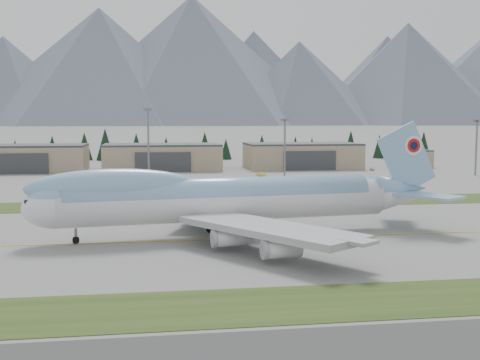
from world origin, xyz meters
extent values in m
plane|color=slate|center=(0.00, 0.00, 0.00)|extent=(7000.00, 7000.00, 0.00)
cube|color=#294217|center=(0.00, -38.00, 0.00)|extent=(400.00, 14.00, 0.08)
cube|color=#294217|center=(0.00, 45.00, 0.00)|extent=(400.00, 18.00, 0.08)
cube|color=gold|center=(0.00, 0.00, 0.00)|extent=(400.00, 0.40, 0.02)
cylinder|color=white|center=(-6.46, 3.50, 6.15)|extent=(59.78, 13.79, 6.89)
cylinder|color=#86B1DC|center=(-7.52, 3.38, 7.42)|extent=(55.50, 12.76, 6.36)
ellipsoid|color=white|center=(-35.95, 0.03, 6.15)|extent=(11.76, 8.13, 6.89)
ellipsoid|color=#86B1DC|center=(-35.95, 0.03, 7.42)|extent=(9.84, 6.88, 5.84)
ellipsoid|color=#86B1DC|center=(-26.47, 1.15, 9.44)|extent=(29.75, 9.23, 6.36)
cube|color=#0C1433|center=(-39.64, -0.40, 7.53)|extent=(2.58, 3.00, 1.37)
cone|color=white|center=(28.29, 7.59, 6.15)|extent=(13.43, 8.20, 6.75)
cone|color=#86B1DC|center=(28.29, 7.59, 7.42)|extent=(12.30, 7.47, 6.15)
cube|color=#86B1DC|center=(29.34, 7.72, 13.36)|extent=(12.83, 2.13, 14.64)
cylinder|color=white|center=(30.55, 8.29, 15.90)|extent=(3.82, 0.66, 3.82)
cylinder|color=red|center=(30.54, 8.39, 15.90)|extent=(2.76, 0.53, 2.76)
cylinder|color=#0C1433|center=(30.53, 8.50, 15.90)|extent=(1.60, 0.40, 1.59)
cube|color=#86B1DC|center=(29.65, 14.16, 6.79)|extent=(9.70, 13.07, 0.49)
cube|color=#86B1DC|center=(31.14, 1.52, 6.79)|extent=(11.54, 13.27, 0.49)
cube|color=#A3A7AB|center=(-6.40, 21.13, 4.24)|extent=(20.93, 33.30, 1.06)
cube|color=#A3A7AB|center=(-2.31, -13.62, 4.24)|extent=(26.39, 31.88, 1.06)
cylinder|color=white|center=(-10.75, 16.34, 2.23)|extent=(5.79, 3.28, 2.65)
cylinder|color=white|center=(-6.75, 26.74, 2.23)|extent=(5.79, 3.28, 2.65)
cylinder|color=white|center=(-7.65, -9.98, 2.23)|extent=(5.79, 3.28, 2.65)
cylinder|color=white|center=(-1.34, -19.17, 2.23)|extent=(5.79, 3.28, 2.65)
cylinder|color=slate|center=(-32.79, 0.40, 1.27)|extent=(0.52, 0.52, 2.54)
cylinder|color=slate|center=(-8.42, 6.48, 1.38)|extent=(0.66, 0.66, 2.76)
cylinder|color=slate|center=(-7.67, 0.16, 1.38)|extent=(0.66, 0.66, 2.76)
cylinder|color=slate|center=(-3.15, 7.10, 1.38)|extent=(0.66, 0.66, 2.76)
cylinder|color=slate|center=(-2.41, 0.78, 1.38)|extent=(0.66, 0.66, 2.76)
cylinder|color=black|center=(-32.74, -0.02, 0.58)|extent=(1.20, 0.50, 1.17)
cylinder|color=black|center=(-32.84, 0.82, 0.58)|extent=(1.20, 0.50, 1.17)
cylinder|color=black|center=(-8.42, 6.48, 0.64)|extent=(1.33, 0.68, 1.27)
cylinder|color=black|center=(-7.67, 0.16, 0.64)|extent=(1.33, 0.68, 1.27)
cylinder|color=black|center=(-3.15, 7.10, 0.64)|extent=(1.33, 0.68, 1.27)
cylinder|color=black|center=(-2.41, 0.78, 0.64)|extent=(1.33, 0.68, 1.27)
cube|color=gray|center=(-70.00, 150.00, 5.00)|extent=(48.00, 26.00, 10.00)
cube|color=#36393B|center=(-70.00, 150.00, 10.40)|extent=(48.00, 26.00, 0.80)
cube|color=#36393B|center=(-70.00, 136.70, 4.00)|extent=(22.08, 0.60, 8.00)
cube|color=gray|center=(-15.00, 150.00, 5.00)|extent=(48.00, 26.00, 10.00)
cube|color=#36393B|center=(-15.00, 150.00, 10.40)|extent=(48.00, 26.00, 0.80)
cube|color=#36393B|center=(-15.00, 136.70, 4.00)|extent=(22.08, 0.60, 8.00)
cube|color=gray|center=(45.00, 150.00, 5.00)|extent=(48.00, 26.00, 10.00)
cube|color=#36393B|center=(45.00, 150.00, 10.40)|extent=(48.00, 26.00, 0.80)
cube|color=#36393B|center=(45.00, 136.70, 4.00)|extent=(22.08, 0.60, 8.00)
cube|color=gray|center=(95.00, 148.00, 3.50)|extent=(14.00, 12.00, 7.00)
cube|color=#36393B|center=(95.00, 148.00, 7.30)|extent=(14.00, 12.00, 0.60)
cylinder|color=slate|center=(-20.59, 110.18, 12.02)|extent=(0.70, 0.70, 24.05)
cube|color=slate|center=(-20.59, 110.18, 24.45)|extent=(3.20, 3.20, 0.80)
cylinder|color=slate|center=(29.12, 113.58, 10.18)|extent=(0.70, 0.70, 20.36)
cube|color=slate|center=(29.12, 113.58, 20.76)|extent=(3.20, 3.20, 0.80)
cylinder|color=slate|center=(101.21, 106.78, 10.00)|extent=(0.70, 0.70, 20.00)
cube|color=slate|center=(101.21, 106.78, 20.40)|extent=(3.20, 3.20, 0.80)
imported|color=silver|center=(-33.81, 118.94, 0.00)|extent=(3.24, 4.33, 1.37)
imported|color=yellow|center=(20.71, 115.24, 0.00)|extent=(4.05, 3.41, 1.31)
imported|color=#A8A8AD|center=(70.46, 133.01, 0.00)|extent=(2.04, 3.83, 1.06)
cone|color=black|center=(-86.37, 208.86, 5.48)|extent=(6.13, 6.13, 10.95)
cone|color=black|center=(-69.37, 214.33, 6.42)|extent=(7.19, 7.19, 12.84)
cone|color=black|center=(-53.23, 213.22, 7.25)|extent=(8.12, 8.12, 14.50)
cone|color=black|center=(-42.74, 212.53, 8.29)|extent=(9.28, 9.28, 16.57)
cone|color=black|center=(-27.06, 215.31, 6.97)|extent=(7.81, 7.81, 13.94)
cone|color=black|center=(-11.76, 210.05, 6.01)|extent=(6.73, 6.73, 12.02)
cone|color=black|center=(8.46, 211.51, 7.25)|extent=(8.12, 8.12, 14.50)
cone|color=black|center=(19.44, 209.92, 5.50)|extent=(6.16, 6.16, 11.00)
cone|color=black|center=(38.67, 210.03, 6.49)|extent=(7.26, 7.26, 12.97)
cone|color=black|center=(58.24, 215.80, 5.89)|extent=(6.60, 6.60, 11.79)
cone|color=black|center=(66.60, 212.37, 5.63)|extent=(6.30, 6.30, 11.25)
cone|color=black|center=(89.11, 214.40, 7.52)|extent=(8.43, 8.43, 15.05)
cone|color=black|center=(103.23, 208.41, 6.44)|extent=(7.21, 7.21, 12.87)
cone|color=black|center=(112.82, 210.71, 5.99)|extent=(6.71, 6.71, 11.97)
cone|color=black|center=(129.72, 210.50, 7.24)|extent=(8.10, 8.10, 14.47)
cone|color=#4F5969|center=(-550.00, 2257.78, 163.60)|extent=(783.57, 783.57, 327.21)
cone|color=white|center=(-550.00, 2257.78, 261.77)|extent=(297.76, 297.76, 130.88)
cone|color=#4F5969|center=(-200.00, 2235.59, 217.60)|extent=(1005.24, 1005.24, 435.21)
cone|color=white|center=(-200.00, 2235.59, 348.17)|extent=(381.99, 381.99, 174.08)
cone|color=#4F5969|center=(150.00, 2292.96, 250.54)|extent=(1120.26, 1120.26, 501.07)
cone|color=white|center=(150.00, 2292.96, 400.86)|extent=(425.70, 425.70, 200.43)
cone|color=#4F5969|center=(550.00, 2166.45, 158.80)|extent=(694.39, 694.39, 317.60)
cone|color=white|center=(550.00, 2166.45, 254.08)|extent=(263.87, 263.87, 127.04)
cone|color=#4F5969|center=(1000.00, 2197.74, 200.90)|extent=(870.44, 870.44, 401.79)
cone|color=white|center=(1000.00, 2197.74, 321.44)|extent=(330.77, 330.77, 160.72)
cone|color=#4F5969|center=(-200.00, 2900.00, 234.29)|extent=(937.15, 937.15, 468.57)
cone|color=white|center=(-200.00, 2900.00, 365.49)|extent=(374.86, 374.86, 206.17)
cone|color=#4F5969|center=(500.00, 2900.00, 229.31)|extent=(917.23, 917.23, 458.61)
cone|color=white|center=(500.00, 2900.00, 357.72)|extent=(366.89, 366.89, 201.79)
cone|color=#4F5969|center=(1200.00, 2900.00, 224.33)|extent=(897.32, 897.32, 448.66)
cone|color=white|center=(1200.00, 2900.00, 349.96)|extent=(358.93, 358.93, 197.41)
camera|label=1|loc=(-20.14, -103.08, 20.97)|focal=45.00mm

